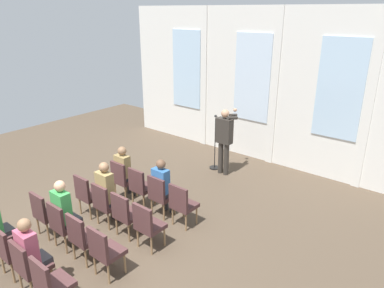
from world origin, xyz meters
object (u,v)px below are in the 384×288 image
Objects in this scene: chair_r0_c1 at (140,185)px; audience_r0_c2 at (163,184)px; chair_r2_c0 at (45,212)px; audience_r3_c2 at (31,251)px; chair_r0_c2 at (160,194)px; chair_r1_c0 at (87,193)px; audience_r0_c0 at (125,169)px; chair_r0_c3 at (182,203)px; chair_r3_c2 at (28,264)px; audience_r2_c1 at (65,210)px; audience_r1_c1 at (107,190)px; speaker at (224,137)px; chair_r2_c2 at (82,235)px; chair_r2_c3 at (104,249)px; chair_r3_c3 at (50,282)px; chair_r3_c1 at (10,248)px; chair_r1_c3 at (147,224)px; chair_r2_c1 at (63,223)px; mic_stand at (215,157)px; chair_r1_c1 at (105,202)px; chair_r0_c0 at (122,178)px; chair_r1_c2 at (125,212)px.

chair_r0_c1 is 0.64m from audience_r0_c2.
audience_r0_c2 reaches higher than chair_r2_c0.
audience_r3_c2 is (1.22, -0.88, 0.19)m from chair_r2_c0.
chair_r0_c2 is 1.00× the size of chair_r1_c0.
audience_r0_c0 is 0.64m from chair_r0_c1.
audience_r0_c0 reaches higher than chair_r0_c1.
chair_r0_c3 is 1.00× the size of chair_r3_c2.
audience_r3_c2 is at bearing -57.64° from audience_r2_c1.
audience_r1_c1 reaches higher than chair_r0_c1.
chair_r2_c2 is (0.18, -4.55, -0.51)m from speaker.
audience_r1_c1 reaches higher than chair_r0_c3.
speaker is at bearing 67.86° from audience_r0_c0.
audience_r2_c1 is 0.65m from chair_r2_c2.
audience_r0_c0 is at bearing 132.24° from chair_r2_c3.
speaker reaches higher than chair_r0_c3.
speaker is 2.79m from chair_r0_c3.
chair_r3_c2 is (1.22, -1.93, 0.00)m from chair_r1_c0.
speaker is 4.69m from chair_r2_c0.
audience_r0_c0 is at bearing 176.08° from chair_r0_c2.
chair_r2_c0 is 2.06m from chair_r3_c3.
speaker is 5.55m from chair_r3_c1.
chair_r3_c3 is (0.61, 0.00, 0.00)m from chair_r3_c2.
audience_r3_c2 reaches higher than chair_r2_c0.
speaker is 1.90× the size of chair_r0_c1.
chair_r1_c3 is (0.61, -1.05, -0.19)m from audience_r0_c2.
audience_r3_c2 reaches higher than chair_r2_c1.
mic_stand is at bearing 101.93° from audience_r0_c2.
chair_r0_c2 and chair_r3_c3 have the same top height.
audience_r0_c2 reaches higher than chair_r0_c1.
chair_r1_c3 is at bearing 38.37° from chair_r2_c1.
chair_r1_c1 is at bearing 122.28° from chair_r2_c2.
chair_r2_c1 is at bearing -72.47° from chair_r0_c0.
chair_r3_c3 is at bearing 0.00° from chair_r3_c1.
audience_r3_c2 is at bearing 172.31° from chair_r3_c3.
chair_r2_c0 is (0.00, -0.96, 0.00)m from chair_r1_c0.
audience_r1_c1 is 1.23m from chair_r2_c0.
chair_r0_c2 is 2.81m from audience_r3_c2.
speaker reaches higher than chair_r1_c1.
chair_r0_c0 is 1.93m from chair_r2_c0.
chair_r0_c1 is 0.61m from chair_r0_c2.
chair_r2_c3 is at bearing -3.72° from audience_r2_c1.
audience_r2_c1 is at bearing 172.59° from chair_r2_c2.
chair_r0_c3 is 2.06m from chair_r1_c0.
audience_r1_c1 is at bearing 107.56° from audience_r3_c2.
chair_r0_c3 is 0.96m from chair_r1_c3.
audience_r0_c0 is 1.14m from audience_r1_c1.
chair_r0_c2 is 0.69× the size of audience_r2_c1.
chair_r0_c2 is 2.89m from chair_r3_c2.
audience_r3_c2 reaches higher than chair_r0_c2.
chair_r0_c3 is 1.00× the size of chair_r1_c2.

